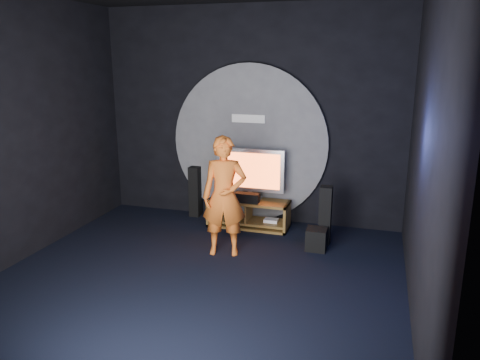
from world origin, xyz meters
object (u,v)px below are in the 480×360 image
at_px(tower_speaker_left, 195,191).
at_px(tower_speaker_right, 325,215).
at_px(media_console, 249,215).
at_px(subwoofer, 316,239).
at_px(player, 224,196).
at_px(tv, 250,172).

bearing_deg(tower_speaker_left, tower_speaker_right, -15.05).
distance_m(media_console, subwoofer, 1.33).
distance_m(tower_speaker_left, tower_speaker_right, 2.38).
relative_size(media_console, subwoofer, 4.17).
bearing_deg(player, tower_speaker_right, 17.24).
height_order(media_console, player, player).
height_order(tv, player, player).
height_order(tower_speaker_left, subwoofer, tower_speaker_left).
relative_size(tower_speaker_left, player, 0.52).
distance_m(tv, player, 1.19).
distance_m(tower_speaker_right, player, 1.56).
height_order(tower_speaker_right, subwoofer, tower_speaker_right).
xyz_separation_m(media_console, tower_speaker_right, (1.26, -0.35, 0.24)).
distance_m(media_console, tower_speaker_right, 1.33).
bearing_deg(subwoofer, media_console, 152.05).
height_order(media_console, subwoofer, media_console).
bearing_deg(tower_speaker_left, player, -54.19).
xyz_separation_m(tower_speaker_left, tower_speaker_right, (2.30, -0.62, 0.00)).
bearing_deg(media_console, subwoofer, -27.95).
bearing_deg(tv, media_console, -83.67).
distance_m(subwoofer, player, 1.48).
bearing_deg(player, media_console, 74.47).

